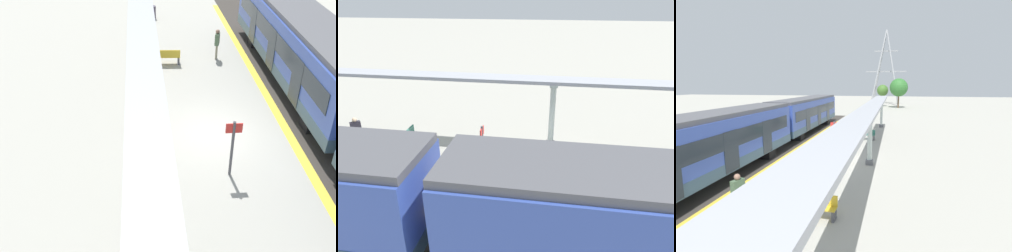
% 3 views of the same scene
% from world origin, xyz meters
% --- Properties ---
extents(ground_plane, '(176.00, 176.00, 0.00)m').
position_xyz_m(ground_plane, '(0.00, 0.00, 0.00)').
color(ground_plane, '#A7A498').
extents(tactile_edge_strip, '(0.37, 35.02, 0.01)m').
position_xyz_m(tactile_edge_strip, '(-3.03, 0.00, 0.00)').
color(tactile_edge_strip, yellow).
rests_on(tactile_edge_strip, ground).
extents(canopy_pillar_second, '(1.10, 0.44, 3.40)m').
position_xyz_m(canopy_pillar_second, '(2.77, -0.20, 1.72)').
color(canopy_pillar_second, slate).
rests_on(canopy_pillar_second, ground).
extents(canopy_beam, '(1.20, 28.35, 0.16)m').
position_xyz_m(canopy_beam, '(2.77, 0.04, 3.48)').
color(canopy_beam, '#A8AAB2').
rests_on(canopy_beam, canopy_pillar_nearest).
extents(bench_mid_platform, '(1.51, 0.47, 0.86)m').
position_xyz_m(bench_mid_platform, '(1.82, 6.88, 0.44)').
color(bench_mid_platform, '#357764').
rests_on(bench_mid_platform, ground).
extents(platform_info_sign, '(0.56, 0.10, 2.20)m').
position_xyz_m(platform_info_sign, '(-0.11, 2.62, 1.33)').
color(platform_info_sign, '#4C4C51').
rests_on(platform_info_sign, ground).
extents(passenger_by_the_benches, '(0.48, 0.49, 1.64)m').
position_xyz_m(passenger_by_the_benches, '(1.21, 9.35, 1.02)').
color(passenger_by_the_benches, brown).
rests_on(passenger_by_the_benches, ground).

